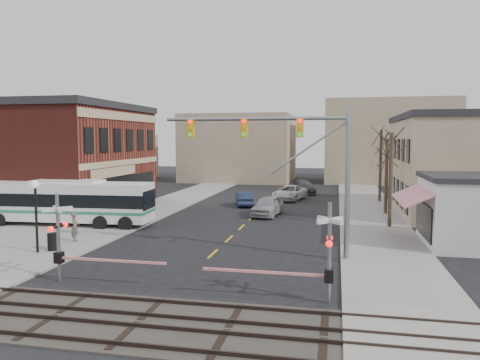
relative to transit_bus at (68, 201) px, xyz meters
name	(u,v)px	position (x,y,z in m)	size (l,w,h in m)	color
ground	(203,263)	(12.69, -8.08, -1.82)	(160.00, 160.00, 0.00)	black
sidewalk_west	(167,204)	(3.19, 11.92, -1.76)	(5.00, 60.00, 0.12)	gray
sidewalk_east	(368,210)	(22.19, 11.92, -1.76)	(5.00, 60.00, 0.12)	gray
ballast_strip	(139,322)	(12.69, -16.08, -1.79)	(160.00, 5.00, 0.06)	#332D28
rail_tracks	(139,319)	(12.69, -16.08, -1.70)	(160.00, 3.91, 0.14)	#2D231E
tree_east_a	(391,180)	(23.19, 3.92, 1.68)	(0.28, 0.28, 6.75)	#382B21
tree_east_b	(386,176)	(23.49, 9.92, 1.45)	(0.28, 0.28, 6.30)	#382B21
tree_east_c	(380,166)	(23.69, 17.92, 1.90)	(0.28, 0.28, 7.20)	#382B21
transit_bus	(68,201)	(0.00, 0.00, 0.00)	(12.62, 3.47, 3.22)	silver
traffic_signal_mast	(295,152)	(17.21, -6.04, 3.92)	(10.01, 0.30, 8.00)	gray
rr_crossing_west	(67,239)	(7.64, -12.35, 0.15)	(5.60, 1.36, 4.00)	gray
rr_crossing_east	(318,254)	(18.75, -12.76, 0.15)	(5.60, 1.36, 4.00)	gray
street_lamp	(36,201)	(3.15, -8.17, 1.21)	(0.44, 0.44, 4.03)	black
trash_bin	(53,242)	(3.70, -7.52, -1.21)	(0.60, 0.60, 0.97)	black
car_a	(267,206)	(13.78, 7.46, -1.00)	(1.93, 4.81, 1.64)	#98989C
car_b	(244,199)	(10.74, 12.66, -1.14)	(1.43, 4.10, 1.35)	#19233F
car_c	(290,193)	(14.59, 17.86, -1.06)	(2.51, 5.45, 1.51)	silver
car_d	(304,187)	(15.64, 24.07, -1.07)	(2.09, 5.13, 1.49)	#424347
pedestrian_near	(75,227)	(3.69, -5.23, -0.79)	(0.66, 0.43, 1.82)	#5D544A
pedestrian_far	(80,215)	(1.20, -0.38, -0.91)	(0.76, 0.60, 1.57)	#394565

